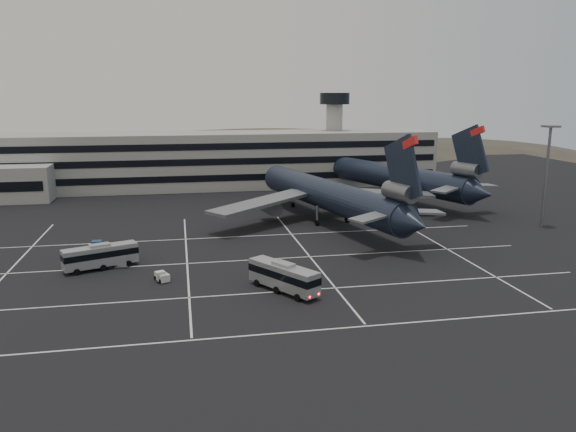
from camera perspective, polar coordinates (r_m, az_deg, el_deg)
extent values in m
plane|color=black|center=(78.05, -5.73, -5.43)|extent=(260.00, 260.00, 0.00)
cube|color=silver|center=(57.58, -3.64, -12.01)|extent=(90.00, 0.25, 0.01)
cube|color=silver|center=(68.62, -4.94, -7.93)|extent=(90.00, 0.25, 0.01)
cube|color=silver|center=(81.85, -6.00, -4.59)|extent=(90.00, 0.25, 0.01)
cube|color=silver|center=(95.30, -6.75, -2.18)|extent=(90.00, 0.25, 0.01)
cube|color=silver|center=(86.76, -26.34, -4.86)|extent=(0.25, 55.00, 0.01)
cube|color=silver|center=(83.51, -10.23, -4.38)|extent=(0.25, 55.00, 0.01)
cube|color=silver|center=(85.53, 1.93, -3.78)|extent=(0.25, 55.00, 0.01)
cube|color=silver|center=(92.80, 15.31, -2.93)|extent=(0.25, 55.00, 0.01)
cube|color=gray|center=(147.18, -8.43, 5.65)|extent=(120.00, 18.00, 14.00)
cube|color=black|center=(138.67, -8.21, 3.80)|extent=(118.00, 0.20, 1.60)
cube|color=black|center=(138.14, -8.26, 5.44)|extent=(118.00, 0.20, 1.60)
cube|color=black|center=(137.76, -8.30, 6.97)|extent=(118.00, 0.20, 1.60)
cylinder|color=gray|center=(154.31, 4.69, 7.54)|extent=(4.40, 4.40, 22.00)
cylinder|color=black|center=(153.79, 4.76, 11.81)|extent=(8.00, 8.00, 3.00)
ellipsoid|color=#38332B|center=(252.21, -23.17, 3.51)|extent=(196.00, 140.00, 32.00)
ellipsoid|color=#38332B|center=(249.58, -2.46, 3.71)|extent=(252.00, 180.00, 44.00)
ellipsoid|color=#38332B|center=(272.42, 14.48, 5.01)|extent=(168.00, 120.00, 24.00)
cylinder|color=slate|center=(110.94, 24.73, 3.56)|extent=(0.50, 0.50, 18.00)
cube|color=slate|center=(110.11, 25.16, 8.24)|extent=(2.40, 2.40, 0.35)
cylinder|color=black|center=(105.38, 4.04, 2.16)|extent=(16.80, 47.96, 5.60)
cone|color=black|center=(128.68, -1.57, 4.03)|extent=(6.51, 5.70, 5.60)
cone|color=black|center=(83.59, 12.77, -0.79)|extent=(6.08, 6.05, 5.04)
cube|color=black|center=(85.04, 11.58, 4.56)|extent=(2.73, 9.32, 10.97)
cube|color=red|center=(83.40, 12.31, 7.28)|extent=(1.30, 3.27, 2.24)
cylinder|color=#595B60|center=(85.93, 11.29, 2.42)|extent=(4.04, 6.47, 2.70)
cube|color=slate|center=(84.64, 8.68, -0.04)|extent=(8.15, 6.14, 0.87)
cube|color=slate|center=(89.46, 13.19, 0.44)|extent=(7.60, 3.42, 0.87)
cube|color=slate|center=(102.04, -2.69, 1.39)|extent=(21.08, 17.30, 1.75)
cylinder|color=#595B60|center=(106.21, -1.78, 0.89)|extent=(3.92, 5.98, 2.70)
cube|color=slate|center=(113.61, 9.09, 2.37)|extent=(22.57, 8.62, 1.75)
cylinder|color=#595B60|center=(114.79, 6.99, 1.67)|extent=(3.92, 5.98, 2.70)
cylinder|color=slate|center=(119.39, 0.48, 1.93)|extent=(0.44, 0.44, 3.00)
cylinder|color=black|center=(119.70, 0.48, 1.15)|extent=(0.75, 1.19, 1.10)
cylinder|color=slate|center=(102.74, 2.98, 0.21)|extent=(0.44, 0.44, 3.00)
cylinder|color=black|center=(103.10, 2.97, -0.69)|extent=(0.75, 1.19, 1.10)
cylinder|color=slate|center=(105.81, 6.05, 0.51)|extent=(0.44, 0.44, 3.00)
cylinder|color=black|center=(106.15, 6.03, -0.36)|extent=(0.75, 1.19, 1.10)
cylinder|color=black|center=(131.20, 10.22, 4.00)|extent=(21.69, 47.02, 5.60)
cone|color=black|center=(151.70, 3.69, 5.27)|extent=(6.80, 6.14, 5.60)
cone|color=black|center=(112.88, 19.07, 2.19)|extent=(6.45, 6.42, 5.04)
cube|color=black|center=(114.16, 17.99, 6.13)|extent=(3.71, 9.07, 10.97)
cube|color=red|center=(112.86, 18.71, 8.16)|extent=(1.62, 3.22, 2.24)
cylinder|color=#595B60|center=(114.86, 17.69, 4.52)|extent=(4.59, 6.56, 2.70)
cube|color=slate|center=(112.60, 15.97, 2.68)|extent=(8.06, 6.69, 0.87)
cube|color=slate|center=(118.82, 18.75, 2.98)|extent=(7.88, 4.21, 0.87)
cylinder|color=slate|center=(131.65, 10.17, 2.71)|extent=(0.44, 0.44, 3.00)
cylinder|color=black|center=(131.93, 10.14, 2.00)|extent=(0.85, 1.20, 1.10)
cube|color=#93969B|center=(68.75, -0.46, -6.15)|extent=(7.60, 9.98, 2.83)
cube|color=black|center=(68.64, -0.46, -5.88)|extent=(7.68, 10.06, 0.89)
cube|color=#93969B|center=(68.27, -0.46, -4.89)|extent=(2.80, 3.19, 0.33)
cylinder|color=black|center=(66.02, 0.98, -8.31)|extent=(0.74, 0.92, 0.90)
cylinder|color=black|center=(67.59, 2.41, -7.81)|extent=(0.74, 0.92, 0.90)
cylinder|color=black|center=(68.48, -1.18, -7.53)|extent=(0.74, 0.92, 0.90)
cylinder|color=black|center=(70.00, 0.25, -7.08)|extent=(0.74, 0.92, 0.90)
cylinder|color=black|center=(71.04, -3.18, -6.81)|extent=(0.74, 0.92, 0.90)
cylinder|color=black|center=(72.51, -1.76, -6.39)|extent=(0.74, 0.92, 0.90)
cube|color=#FF0C05|center=(65.13, 2.23, -8.24)|extent=(0.24, 0.19, 0.21)
cube|color=#FF0C05|center=(66.16, 3.15, -7.91)|extent=(0.24, 0.19, 0.21)
cube|color=#93969B|center=(81.66, -18.52, -3.86)|extent=(10.11, 5.87, 2.72)
cube|color=black|center=(81.58, -18.53, -3.64)|extent=(10.19, 5.95, 0.86)
cube|color=#93969B|center=(81.27, -18.59, -2.82)|extent=(3.07, 2.37, 0.32)
cylinder|color=black|center=(81.89, -15.88, -4.68)|extent=(0.92, 0.60, 0.87)
cylinder|color=black|center=(83.98, -16.35, -4.29)|extent=(0.92, 0.60, 0.87)
cylinder|color=black|center=(81.00, -18.24, -5.02)|extent=(0.92, 0.60, 0.87)
cylinder|color=black|center=(83.11, -18.65, -4.61)|extent=(0.92, 0.60, 0.87)
cylinder|color=black|center=(80.25, -20.66, -5.36)|extent=(0.92, 0.60, 0.87)
cylinder|color=black|center=(82.39, -21.01, -4.94)|extent=(0.92, 0.60, 0.87)
cube|color=silver|center=(74.64, -12.67, -6.05)|extent=(2.09, 2.62, 0.95)
cube|color=silver|center=(73.98, -12.53, -5.69)|extent=(1.44, 1.33, 0.53)
cylinder|color=black|center=(73.78, -12.82, -6.50)|extent=(0.45, 0.63, 0.59)
cylinder|color=black|center=(74.20, -11.99, -6.36)|extent=(0.45, 0.63, 0.59)
cylinder|color=black|center=(75.27, -13.31, -6.15)|extent=(0.45, 0.63, 0.59)
cylinder|color=black|center=(75.67, -12.50, -6.01)|extent=(0.45, 0.63, 0.59)
cube|color=#2D2D30|center=(83.04, -19.76, -4.91)|extent=(1.85, 2.13, 0.17)
cylinder|color=black|center=(83.06, -19.76, -4.95)|extent=(0.09, 0.19, 0.19)
cube|color=#909398|center=(82.81, -19.81, -4.36)|extent=(1.50, 1.50, 1.50)
cube|color=#2D2D30|center=(82.26, -16.55, -4.85)|extent=(1.85, 2.13, 0.17)
cylinder|color=black|center=(82.27, -16.55, -4.89)|extent=(0.09, 0.19, 0.19)
cube|color=#909398|center=(82.02, -16.59, -4.30)|extent=(1.50, 1.50, 1.50)
cube|color=#2D2D30|center=(85.69, -19.42, -4.37)|extent=(1.85, 2.13, 0.17)
cylinder|color=black|center=(85.70, -19.42, -4.40)|extent=(0.09, 0.19, 0.19)
cube|color=navy|center=(85.46, -19.46, -3.83)|extent=(1.50, 1.50, 1.50)
cube|color=#2D2D30|center=(84.93, -16.31, -4.30)|extent=(1.85, 2.13, 0.17)
cylinder|color=black|center=(84.94, -16.31, -4.34)|extent=(0.09, 0.19, 0.19)
cube|color=#909398|center=(84.70, -16.34, -3.76)|extent=(1.50, 1.50, 1.50)
cube|color=#2D2D30|center=(88.34, -19.10, -3.85)|extent=(1.85, 2.13, 0.17)
cylinder|color=black|center=(88.35, -19.10, -3.89)|extent=(0.09, 0.19, 0.19)
cube|color=#909398|center=(88.12, -19.14, -3.33)|extent=(1.50, 1.50, 1.50)
cube|color=#2D2D30|center=(87.60, -16.08, -3.78)|extent=(1.85, 2.13, 0.17)
cylinder|color=black|center=(87.62, -16.08, -3.82)|extent=(0.09, 0.19, 0.19)
cube|color=#909398|center=(87.38, -16.11, -3.26)|extent=(1.50, 1.50, 1.50)
cube|color=#2D2D30|center=(91.00, -18.80, -3.36)|extent=(1.85, 2.13, 0.17)
cylinder|color=black|center=(91.02, -18.80, -3.40)|extent=(0.09, 0.19, 0.19)
cube|color=navy|center=(90.79, -18.83, -2.86)|extent=(1.50, 1.50, 1.50)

